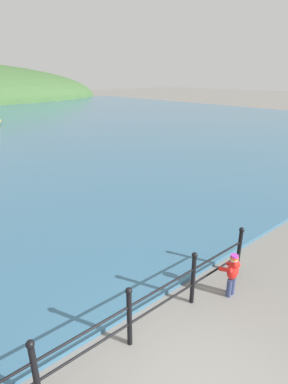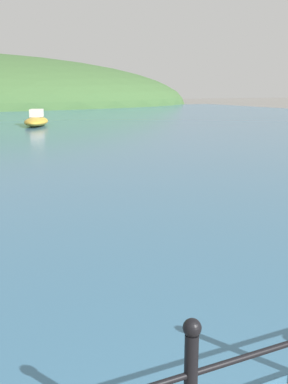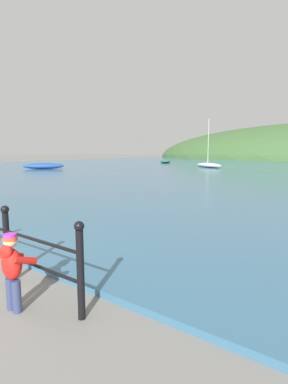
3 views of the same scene
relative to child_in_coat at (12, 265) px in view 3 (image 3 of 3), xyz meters
name	(u,v)px [view 3 (image 3 of 3)]	position (x,y,z in m)	size (l,w,h in m)	color
child_in_coat	(12,265)	(0.00, 0.00, 0.00)	(0.38, 0.37, 1.00)	navy
boat_blue_hull	(165,161)	(-20.86, 36.16, -0.28)	(3.77, 5.25, 0.45)	#287551
boat_white_sailboat	(44,166)	(-22.56, 16.19, -0.21)	(3.44, 3.73, 0.59)	#1E4793
boat_green_fishing	(209,165)	(-10.51, 28.76, -0.24)	(4.42, 3.56, 5.26)	silver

